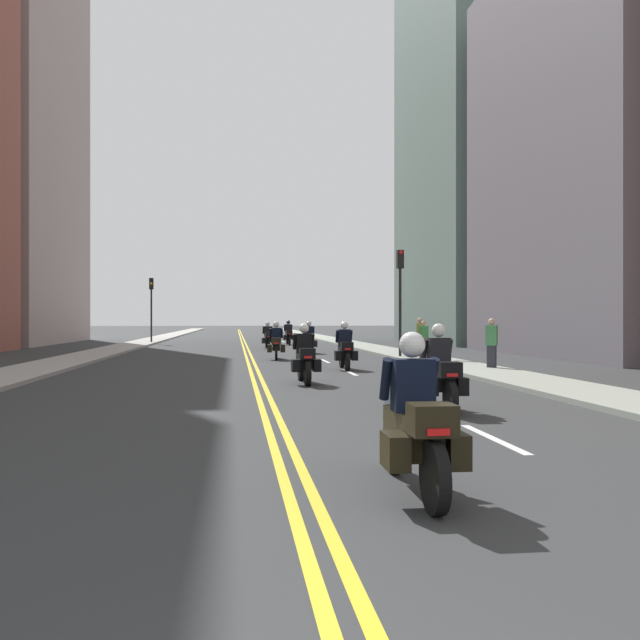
% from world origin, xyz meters
% --- Properties ---
extents(ground_plane, '(264.00, 264.00, 0.00)m').
position_xyz_m(ground_plane, '(0.00, 48.00, 0.00)').
color(ground_plane, '#2F3032').
extents(sidewalk_left, '(2.24, 144.00, 0.12)m').
position_xyz_m(sidewalk_left, '(-7.22, 48.00, 0.06)').
color(sidewalk_left, '#9C9791').
rests_on(sidewalk_left, ground).
extents(sidewalk_right, '(2.24, 144.00, 0.12)m').
position_xyz_m(sidewalk_right, '(7.22, 48.00, 0.06)').
color(sidewalk_right, gray).
rests_on(sidewalk_right, ground).
extents(centreline_yellow_inner, '(0.12, 132.00, 0.01)m').
position_xyz_m(centreline_yellow_inner, '(-0.12, 48.00, 0.00)').
color(centreline_yellow_inner, yellow).
rests_on(centreline_yellow_inner, ground).
extents(centreline_yellow_outer, '(0.12, 132.00, 0.01)m').
position_xyz_m(centreline_yellow_outer, '(0.12, 48.00, 0.00)').
color(centreline_yellow_outer, yellow).
rests_on(centreline_yellow_outer, ground).
extents(lane_dashes_white, '(0.14, 56.40, 0.01)m').
position_xyz_m(lane_dashes_white, '(3.05, 29.00, 0.00)').
color(lane_dashes_white, silver).
rests_on(lane_dashes_white, ground).
extents(building_right_1, '(7.03, 15.76, 19.75)m').
position_xyz_m(building_right_1, '(16.29, 28.40, 9.88)').
color(building_right_1, slate).
rests_on(building_right_1, ground).
extents(building_right_2, '(9.30, 15.93, 29.67)m').
position_xyz_m(building_right_2, '(17.43, 46.20, 14.83)').
color(building_right_2, slate).
rests_on(building_right_2, ground).
extents(motorcycle_0, '(0.77, 2.26, 1.59)m').
position_xyz_m(motorcycle_0, '(1.11, 5.15, 0.66)').
color(motorcycle_0, black).
rests_on(motorcycle_0, ground).
extents(motorcycle_1, '(0.78, 2.27, 1.64)m').
position_xyz_m(motorcycle_1, '(3.19, 10.95, 0.66)').
color(motorcycle_1, black).
rests_on(motorcycle_1, ground).
extents(motorcycle_2, '(0.77, 2.18, 1.61)m').
position_xyz_m(motorcycle_2, '(1.21, 16.51, 0.65)').
color(motorcycle_2, black).
rests_on(motorcycle_2, ground).
extents(motorcycle_3, '(0.77, 2.12, 1.64)m').
position_xyz_m(motorcycle_3, '(3.10, 21.34, 0.66)').
color(motorcycle_3, black).
rests_on(motorcycle_3, ground).
extents(motorcycle_4, '(0.78, 2.24, 1.63)m').
position_xyz_m(motorcycle_4, '(1.12, 27.33, 0.67)').
color(motorcycle_4, black).
rests_on(motorcycle_4, ground).
extents(motorcycle_5, '(0.78, 2.12, 1.64)m').
position_xyz_m(motorcycle_5, '(3.09, 32.37, 0.67)').
color(motorcycle_5, black).
rests_on(motorcycle_5, ground).
extents(motorcycle_6, '(0.78, 2.12, 1.58)m').
position_xyz_m(motorcycle_6, '(1.28, 38.06, 0.65)').
color(motorcycle_6, black).
rests_on(motorcycle_6, ground).
extents(motorcycle_7, '(0.77, 2.13, 1.66)m').
position_xyz_m(motorcycle_7, '(2.94, 43.53, 0.68)').
color(motorcycle_7, black).
rests_on(motorcycle_7, ground).
extents(traffic_light_near, '(0.28, 0.38, 4.73)m').
position_xyz_m(traffic_light_near, '(6.50, 27.13, 3.28)').
color(traffic_light_near, black).
rests_on(traffic_light_near, ground).
extents(traffic_light_far, '(0.28, 0.38, 4.64)m').
position_xyz_m(traffic_light_far, '(-6.50, 47.06, 3.21)').
color(traffic_light_far, black).
rests_on(traffic_light_far, ground).
extents(pedestrian_0, '(0.42, 0.39, 1.75)m').
position_xyz_m(pedestrian_0, '(7.84, 20.08, 0.90)').
color(pedestrian_0, '#2A2D36').
rests_on(pedestrian_0, ground).
extents(pedestrian_1, '(0.42, 0.37, 1.67)m').
position_xyz_m(pedestrian_1, '(7.10, 25.60, 0.86)').
color(pedestrian_1, '#2B2830').
rests_on(pedestrian_1, ground).
extents(pedestrian_2, '(0.36, 0.50, 1.79)m').
position_xyz_m(pedestrian_2, '(7.32, 26.90, 0.92)').
color(pedestrian_2, '#2B2739').
rests_on(pedestrian_2, ground).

